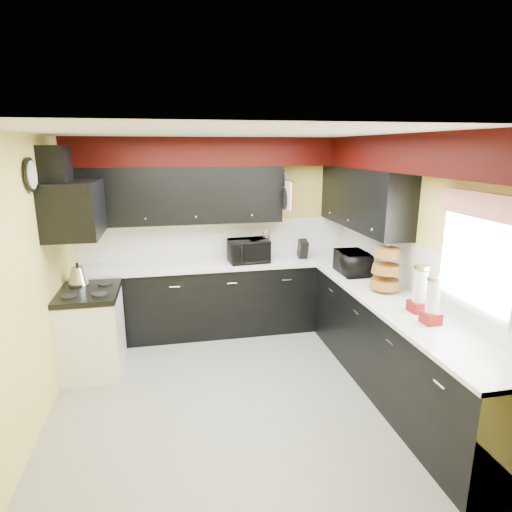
{
  "coord_description": "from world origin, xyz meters",
  "views": [
    {
      "loc": [
        -0.62,
        -3.79,
        2.38
      ],
      "look_at": [
        0.3,
        0.68,
        1.22
      ],
      "focal_mm": 30.0,
      "sensor_mm": 36.0,
      "label": 1
    }
  ],
  "objects_px": {
    "knife_block": "(303,249)",
    "kettle": "(78,275)",
    "toaster_oven": "(249,251)",
    "utensil_crock": "(266,253)",
    "microwave": "(353,263)"
  },
  "relations": [
    {
      "from": "knife_block",
      "to": "kettle",
      "type": "bearing_deg",
      "value": -166.84
    },
    {
      "from": "toaster_oven",
      "to": "utensil_crock",
      "type": "distance_m",
      "value": 0.26
    },
    {
      "from": "microwave",
      "to": "kettle",
      "type": "distance_m",
      "value": 3.1
    },
    {
      "from": "knife_block",
      "to": "kettle",
      "type": "height_order",
      "value": "knife_block"
    },
    {
      "from": "kettle",
      "to": "knife_block",
      "type": "bearing_deg",
      "value": 10.53
    },
    {
      "from": "utensil_crock",
      "to": "knife_block",
      "type": "bearing_deg",
      "value": -4.06
    },
    {
      "from": "microwave",
      "to": "utensil_crock",
      "type": "xyz_separation_m",
      "value": [
        -0.85,
        0.83,
        -0.05
      ]
    },
    {
      "from": "knife_block",
      "to": "kettle",
      "type": "distance_m",
      "value": 2.78
    },
    {
      "from": "utensil_crock",
      "to": "kettle",
      "type": "xyz_separation_m",
      "value": [
        -2.24,
        -0.54,
        -0.0
      ]
    },
    {
      "from": "utensil_crock",
      "to": "knife_block",
      "type": "height_order",
      "value": "knife_block"
    },
    {
      "from": "knife_block",
      "to": "kettle",
      "type": "xyz_separation_m",
      "value": [
        -2.73,
        -0.51,
        -0.04
      ]
    },
    {
      "from": "kettle",
      "to": "toaster_oven",
      "type": "bearing_deg",
      "value": 13.32
    },
    {
      "from": "toaster_oven",
      "to": "knife_block",
      "type": "relative_size",
      "value": 2.07
    },
    {
      "from": "utensil_crock",
      "to": "knife_block",
      "type": "distance_m",
      "value": 0.5
    },
    {
      "from": "utensil_crock",
      "to": "toaster_oven",
      "type": "bearing_deg",
      "value": -163.86
    }
  ]
}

